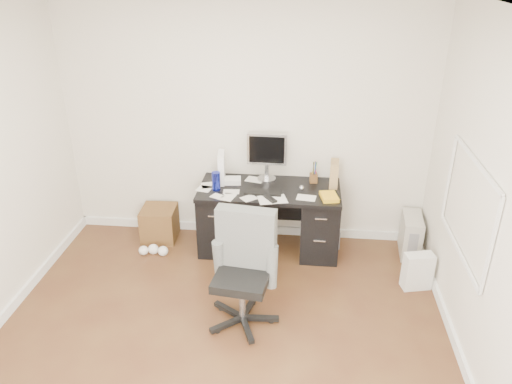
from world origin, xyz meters
TOP-DOWN VIEW (x-y plane):
  - ground at (0.00, 0.00)m, footprint 4.00×4.00m
  - room_shell at (0.03, 0.03)m, footprint 4.02×4.02m
  - desk at (0.30, 1.65)m, footprint 1.50×0.70m
  - loose_papers at (0.10, 1.60)m, footprint 1.10×0.60m
  - lcd_monitor at (0.25, 1.87)m, footprint 0.43×0.26m
  - keyboard at (0.24, 1.53)m, footprint 0.39×0.15m
  - computer_mouse at (0.64, 1.63)m, footprint 0.07×0.07m
  - travel_mug at (-0.26, 1.56)m, footprint 0.11×0.11m
  - white_binder at (-0.23, 1.78)m, footprint 0.16×0.30m
  - magazine_file at (0.98, 1.79)m, footprint 0.13×0.24m
  - pen_cup at (0.76, 1.86)m, footprint 0.11×0.11m
  - yellow_book at (0.93, 1.47)m, footprint 0.22×0.25m
  - paper_remote at (0.35, 1.39)m, footprint 0.34×0.30m
  - office_chair at (0.16, 0.40)m, footprint 0.67×0.67m
  - pc_tower at (1.85, 1.73)m, footprint 0.23×0.46m
  - shopping_bag at (1.81, 1.08)m, footprint 0.32×0.26m
  - wicker_basket at (-0.97, 1.76)m, footprint 0.40×0.40m
  - desk_printer at (0.88, 1.80)m, footprint 0.43×0.39m

SIDE VIEW (x-z plane):
  - ground at x=0.00m, z-range 0.00..0.00m
  - desk_printer at x=0.88m, z-range 0.00..0.21m
  - shopping_bag at x=1.81m, z-range 0.00..0.38m
  - wicker_basket at x=-0.97m, z-range 0.00..0.38m
  - pc_tower at x=1.85m, z-range 0.00..0.45m
  - desk at x=0.30m, z-range 0.02..0.77m
  - office_chair at x=0.16m, z-range 0.00..1.06m
  - loose_papers at x=0.10m, z-range 0.75..0.75m
  - keyboard at x=0.24m, z-range 0.75..0.77m
  - paper_remote at x=0.35m, z-range 0.75..0.77m
  - yellow_book at x=0.93m, z-range 0.75..0.79m
  - computer_mouse at x=0.64m, z-range 0.75..0.81m
  - travel_mug at x=-0.26m, z-range 0.75..0.95m
  - pen_cup at x=0.76m, z-range 0.75..0.99m
  - magazine_file at x=0.98m, z-range 0.75..1.02m
  - white_binder at x=-0.23m, z-range 0.75..1.08m
  - lcd_monitor at x=0.25m, z-range 0.75..1.29m
  - room_shell at x=0.03m, z-range 0.30..3.01m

